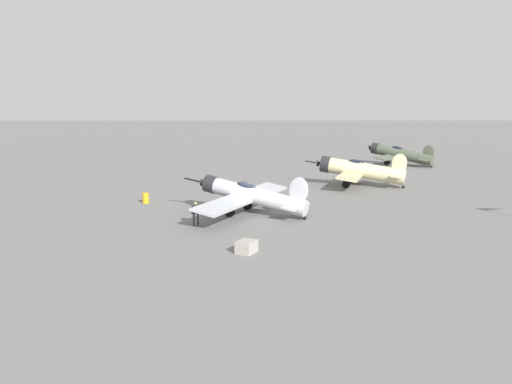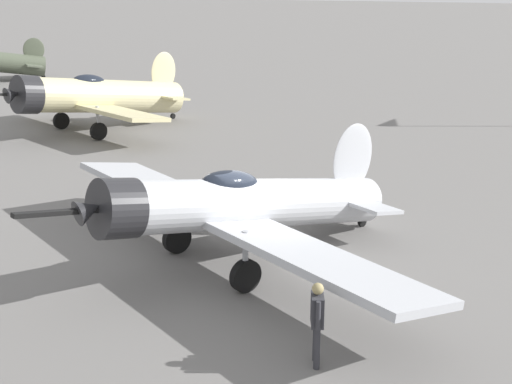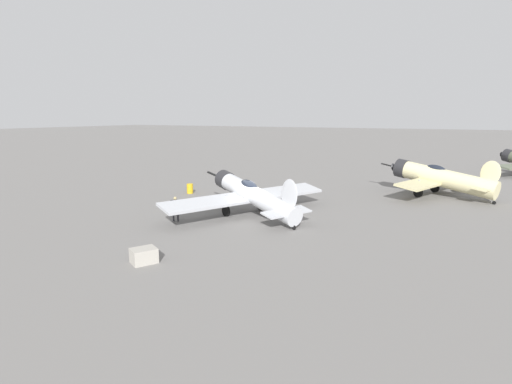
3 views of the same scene
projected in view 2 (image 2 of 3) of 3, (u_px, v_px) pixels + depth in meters
ground_plane at (256, 257)px, 18.62m from camera, size 400.00×400.00×0.00m
airplane_foreground at (240, 206)px, 17.89m from camera, size 12.56×9.92×3.27m
airplane_mid_apron at (96, 97)px, 33.36m from camera, size 10.42×10.03×3.57m
ground_crew_mechanic at (317, 316)px, 13.17m from camera, size 0.40×0.60×1.69m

